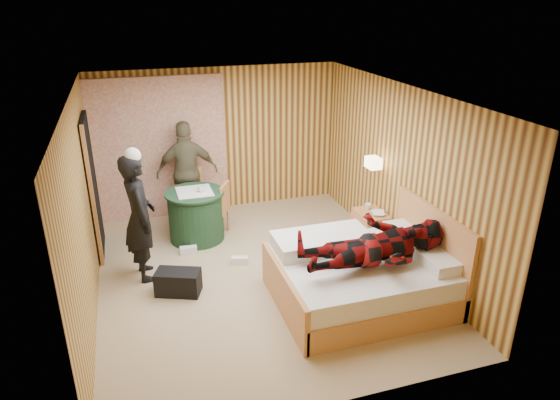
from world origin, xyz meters
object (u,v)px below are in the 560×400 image
object	(u,v)px
chair_far	(190,191)
duffel_bag	(178,282)
wall_lamp	(374,163)
chair_near	(219,205)
bed	(362,276)
round_table	(196,215)
man_at_table	(187,172)
man_on_bed	(377,235)
nightstand	(370,229)
woman_standing	(139,218)

from	to	relation	value
chair_far	duffel_bag	xyz separation A→B (m)	(-0.49, -2.21, -0.38)
wall_lamp	chair_near	bearing A→B (deg)	156.51
bed	round_table	distance (m)	2.89
bed	man_at_table	world-z (taller)	man_at_table
man_on_bed	nightstand	bearing A→B (deg)	64.16
chair_near	woman_standing	xyz separation A→B (m)	(-1.23, -0.95, 0.37)
chair_far	woman_standing	distance (m)	1.87
chair_near	duffel_bag	size ratio (longest dim) A/B	1.56
wall_lamp	duffel_bag	xyz separation A→B (m)	(-3.01, -0.59, -1.14)
nightstand	chair_far	xyz separation A→B (m)	(-2.48, 1.74, 0.25)
nightstand	chair_near	xyz separation A→B (m)	(-2.12, 1.07, 0.22)
chair_near	woman_standing	bearing A→B (deg)	-23.55
chair_near	man_on_bed	size ratio (longest dim) A/B	0.49
woman_standing	chair_far	bearing A→B (deg)	-35.52
chair_far	man_at_table	world-z (taller)	man_at_table
bed	man_on_bed	world-z (taller)	man_on_bed
round_table	man_on_bed	distance (m)	3.15
chair_near	chair_far	bearing A→B (deg)	-122.85
man_at_table	wall_lamp	bearing A→B (deg)	148.51
man_at_table	man_on_bed	distance (m)	3.75
round_table	man_on_bed	world-z (taller)	man_on_bed
chair_near	man_on_bed	distance (m)	2.97
wall_lamp	woman_standing	world-z (taller)	woman_standing
nightstand	duffel_bag	bearing A→B (deg)	-171.16
nightstand	woman_standing	distance (m)	3.41
bed	chair_far	world-z (taller)	bed
woman_standing	man_at_table	size ratio (longest dim) A/B	1.02
man_at_table	chair_far	bearing A→B (deg)	113.42
wall_lamp	man_at_table	world-z (taller)	man_at_table
woman_standing	man_on_bed	distance (m)	3.09
nightstand	duffel_bag	world-z (taller)	nightstand
woman_standing	round_table	bearing A→B (deg)	-50.50
woman_standing	man_on_bed	xyz separation A→B (m)	(2.62, -1.63, 0.12)
woman_standing	bed	bearing A→B (deg)	-125.63
wall_lamp	nightstand	world-z (taller)	wall_lamp
wall_lamp	duffel_bag	bearing A→B (deg)	-168.91
woman_standing	duffel_bag	bearing A→B (deg)	-154.01
chair_near	man_on_bed	bearing A→B (deg)	57.27
chair_far	chair_near	xyz separation A→B (m)	(0.36, -0.68, -0.03)
nightstand	chair_near	distance (m)	2.38
round_table	chair_far	size ratio (longest dim) A/B	0.98
round_table	woman_standing	bearing A→B (deg)	-133.21
wall_lamp	round_table	size ratio (longest dim) A/B	0.29
man_at_table	duffel_bag	bearing A→B (deg)	79.90
wall_lamp	man_on_bed	world-z (taller)	man_on_bed
man_at_table	man_on_bed	bearing A→B (deg)	119.90
round_table	man_on_bed	size ratio (longest dim) A/B	0.51
nightstand	man_on_bed	size ratio (longest dim) A/B	0.32
duffel_bag	man_on_bed	size ratio (longest dim) A/B	0.32
man_at_table	woman_standing	bearing A→B (deg)	64.66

